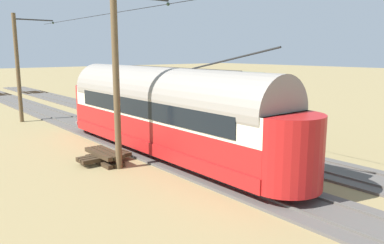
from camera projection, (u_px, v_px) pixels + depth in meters
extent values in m
plane|color=#937F51|center=(163.00, 139.00, 22.48)|extent=(220.00, 220.00, 0.00)
cube|color=#56514C|center=(191.00, 133.00, 23.77)|extent=(2.80, 80.00, 0.10)
cube|color=#59544C|center=(181.00, 133.00, 23.31)|extent=(0.07, 80.00, 0.08)
cube|color=#59544C|center=(199.00, 130.00, 24.20)|extent=(0.07, 80.00, 0.08)
cube|color=#382819|center=(31.00, 91.00, 48.19)|extent=(2.50, 0.24, 0.08)
cube|color=#382819|center=(33.00, 92.00, 47.69)|extent=(2.50, 0.24, 0.08)
cube|color=#382819|center=(34.00, 92.00, 47.20)|extent=(2.50, 0.24, 0.08)
cube|color=#382819|center=(36.00, 93.00, 46.70)|extent=(2.50, 0.24, 0.08)
cube|color=#382819|center=(38.00, 93.00, 46.21)|extent=(2.50, 0.24, 0.08)
cube|color=#56514C|center=(132.00, 143.00, 21.18)|extent=(2.80, 80.00, 0.10)
cube|color=#59544C|center=(120.00, 143.00, 20.72)|extent=(0.07, 80.00, 0.08)
cube|color=#59544C|center=(143.00, 140.00, 21.61)|extent=(0.07, 80.00, 0.08)
cube|color=#382819|center=(0.00, 96.00, 43.62)|extent=(2.50, 0.24, 0.08)
cube|color=red|center=(164.00, 142.00, 18.68)|extent=(2.65, 14.51, 0.55)
cube|color=red|center=(164.00, 127.00, 18.55)|extent=(2.55, 14.51, 0.95)
cube|color=beige|center=(164.00, 106.00, 18.37)|extent=(2.55, 14.51, 1.05)
cylinder|color=gray|center=(163.00, 95.00, 18.27)|extent=(2.65, 14.22, 2.65)
cylinder|color=red|center=(98.00, 106.00, 24.00)|extent=(2.55, 2.55, 2.55)
cylinder|color=red|center=(286.00, 151.00, 13.00)|extent=(2.55, 2.55, 2.55)
cube|color=black|center=(89.00, 88.00, 24.69)|extent=(1.63, 0.08, 0.36)
cube|color=black|center=(89.00, 93.00, 24.77)|extent=(1.73, 0.06, 0.80)
cube|color=black|center=(185.00, 104.00, 19.17)|extent=(0.04, 12.19, 0.80)
cube|color=black|center=(140.00, 109.00, 17.56)|extent=(0.04, 12.19, 0.80)
cylinder|color=silver|center=(89.00, 107.00, 25.01)|extent=(0.24, 0.06, 0.24)
cube|color=gray|center=(91.00, 121.00, 25.13)|extent=(1.94, 0.12, 0.20)
cylinder|color=black|center=(231.00, 59.00, 14.52)|extent=(0.07, 4.66, 0.94)
cylinder|color=black|center=(129.00, 128.00, 22.70)|extent=(0.10, 0.76, 0.76)
cylinder|color=black|center=(107.00, 131.00, 21.81)|extent=(0.10, 0.76, 0.76)
cylinder|color=black|center=(244.00, 163.00, 15.61)|extent=(0.10, 0.76, 0.76)
cylinder|color=black|center=(218.00, 170.00, 14.72)|extent=(0.10, 0.76, 0.76)
cube|color=#477047|center=(175.00, 94.00, 24.54)|extent=(2.90, 12.17, 3.20)
cube|color=#332D28|center=(175.00, 68.00, 24.24)|extent=(0.70, 10.95, 0.08)
cube|color=black|center=(176.00, 122.00, 24.86)|extent=(2.70, 12.17, 0.36)
cube|color=black|center=(156.00, 100.00, 23.66)|extent=(0.06, 2.20, 2.56)
cylinder|color=black|center=(211.00, 133.00, 21.15)|extent=(0.10, 0.84, 0.84)
cylinder|color=black|center=(230.00, 130.00, 22.04)|extent=(0.10, 0.84, 0.84)
cylinder|color=black|center=(132.00, 114.00, 27.65)|extent=(0.10, 0.84, 0.84)
cylinder|color=black|center=(149.00, 112.00, 28.54)|extent=(0.10, 0.84, 0.84)
cylinder|color=brown|center=(18.00, 69.00, 27.23)|extent=(0.28, 0.28, 7.67)
cylinder|color=#2D2D2D|center=(34.00, 20.00, 27.45)|extent=(2.72, 0.10, 0.10)
sphere|color=#334733|center=(53.00, 23.00, 28.32)|extent=(0.16, 0.16, 0.16)
cylinder|color=brown|center=(116.00, 80.00, 16.08)|extent=(0.28, 0.28, 7.67)
sphere|color=#334733|center=(168.00, 4.00, 17.17)|extent=(0.16, 0.16, 0.16)
cylinder|color=black|center=(168.00, 4.00, 17.17)|extent=(0.03, 33.21, 0.03)
cylinder|color=black|center=(34.00, 20.00, 27.45)|extent=(2.72, 0.02, 0.02)
cube|color=#382819|center=(111.00, 159.00, 17.83)|extent=(0.24, 2.40, 0.18)
cube|color=#382819|center=(105.00, 160.00, 17.65)|extent=(0.24, 2.40, 0.18)
cube|color=#382819|center=(99.00, 162.00, 17.46)|extent=(0.24, 2.40, 0.18)
cube|color=#382819|center=(102.00, 155.00, 17.84)|extent=(2.40, 0.24, 0.18)
cube|color=#382819|center=(104.00, 157.00, 17.62)|extent=(2.40, 0.24, 0.18)
cube|color=#382819|center=(107.00, 158.00, 17.39)|extent=(2.40, 0.24, 0.18)
cube|color=#382819|center=(110.00, 152.00, 17.77)|extent=(0.24, 2.40, 0.18)
cube|color=#382819|center=(104.00, 153.00, 17.58)|extent=(0.24, 2.40, 0.18)
cube|color=#382819|center=(98.00, 154.00, 17.40)|extent=(0.24, 2.40, 0.18)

